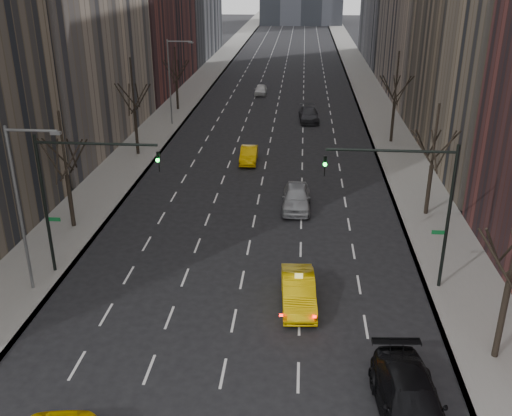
# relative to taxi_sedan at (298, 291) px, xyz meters

# --- Properties ---
(sidewalk_left) EXTENTS (4.50, 320.00, 0.15)m
(sidewalk_left) POSITION_rel_taxi_sedan_xyz_m (-15.41, 60.26, -0.72)
(sidewalk_left) COLOR slate
(sidewalk_left) RESTS_ON ground
(sidewalk_right) EXTENTS (4.50, 320.00, 0.15)m
(sidewalk_right) POSITION_rel_taxi_sedan_xyz_m (9.09, 60.26, -0.72)
(sidewalk_right) COLOR slate
(sidewalk_right) RESTS_ON ground
(tree_lw_b) EXTENTS (3.36, 3.50, 7.82)m
(tree_lw_b) POSITION_rel_taxi_sedan_xyz_m (-15.16, 8.26, 2.93)
(tree_lw_b) COLOR black
(tree_lw_b) RESTS_ON ground
(tree_lw_c) EXTENTS (3.36, 3.50, 8.74)m
(tree_lw_c) POSITION_rel_taxi_sedan_xyz_m (-15.16, 24.26, 3.24)
(tree_lw_c) COLOR black
(tree_lw_c) RESTS_ON ground
(tree_lw_d) EXTENTS (3.36, 3.50, 7.36)m
(tree_lw_d) POSITION_rel_taxi_sedan_xyz_m (-15.16, 42.26, 2.77)
(tree_lw_d) COLOR black
(tree_lw_d) RESTS_ON ground
(tree_rw_a) EXTENTS (3.36, 3.50, 8.28)m
(tree_rw_a) POSITION_rel_taxi_sedan_xyz_m (8.84, -3.74, 3.09)
(tree_rw_a) COLOR black
(tree_rw_a) RESTS_ON ground
(tree_rw_b) EXTENTS (3.36, 3.50, 7.82)m
(tree_rw_b) POSITION_rel_taxi_sedan_xyz_m (8.84, 12.26, 2.93)
(tree_rw_b) COLOR black
(tree_rw_b) RESTS_ON ground
(tree_rw_c) EXTENTS (3.36, 3.50, 8.74)m
(tree_rw_c) POSITION_rel_taxi_sedan_xyz_m (8.84, 30.26, 3.24)
(tree_rw_c) COLOR black
(tree_rw_c) RESTS_ON ground
(traffic_mast_left) EXTENTS (6.69, 0.39, 8.00)m
(traffic_mast_left) POSITION_rel_taxi_sedan_xyz_m (-12.27, 2.26, 4.70)
(traffic_mast_left) COLOR black
(traffic_mast_left) RESTS_ON ground
(traffic_mast_right) EXTENTS (6.69, 0.39, 8.00)m
(traffic_mast_right) POSITION_rel_taxi_sedan_xyz_m (5.95, 2.26, 4.70)
(traffic_mast_right) COLOR black
(traffic_mast_right) RESTS_ON ground
(streetlight_near) EXTENTS (2.83, 0.22, 9.00)m
(streetlight_near) POSITION_rel_taxi_sedan_xyz_m (-14.00, 0.26, 4.83)
(streetlight_near) COLOR slate
(streetlight_near) RESTS_ON ground
(streetlight_far) EXTENTS (2.83, 0.22, 9.00)m
(streetlight_far) POSITION_rel_taxi_sedan_xyz_m (-14.00, 35.26, 4.83)
(streetlight_far) COLOR slate
(streetlight_far) RESTS_ON ground
(taxi_sedan) EXTENTS (1.98, 4.90, 1.58)m
(taxi_sedan) POSITION_rel_taxi_sedan_xyz_m (0.00, 0.00, 0.00)
(taxi_sedan) COLOR #D6A904
(taxi_sedan) RESTS_ON ground
(silver_sedan_ahead) EXTENTS (2.03, 4.98, 1.69)m
(silver_sedan_ahead) POSITION_rel_taxi_sedan_xyz_m (-0.30, 12.78, 0.05)
(silver_sedan_ahead) COLOR #999CA0
(silver_sedan_ahead) RESTS_ON ground
(parked_suv_black) EXTENTS (2.84, 6.18, 1.75)m
(parked_suv_black) POSITION_rel_taxi_sedan_xyz_m (4.36, -7.87, 0.08)
(parked_suv_black) COLOR black
(parked_suv_black) RESTS_ON ground
(far_taxi) EXTENTS (1.55, 4.22, 1.38)m
(far_taxi) POSITION_rel_taxi_sedan_xyz_m (-4.69, 23.02, -0.10)
(far_taxi) COLOR #ECB004
(far_taxi) RESTS_ON ground
(far_suv_grey) EXTENTS (2.48, 5.34, 1.51)m
(far_suv_grey) POSITION_rel_taxi_sedan_xyz_m (0.72, 38.22, -0.04)
(far_suv_grey) COLOR #29292E
(far_suv_grey) RESTS_ON ground
(far_car_white) EXTENTS (1.59, 3.91, 1.33)m
(far_car_white) POSITION_rel_taxi_sedan_xyz_m (-5.75, 52.11, -0.13)
(far_car_white) COLOR silver
(far_car_white) RESTS_ON ground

